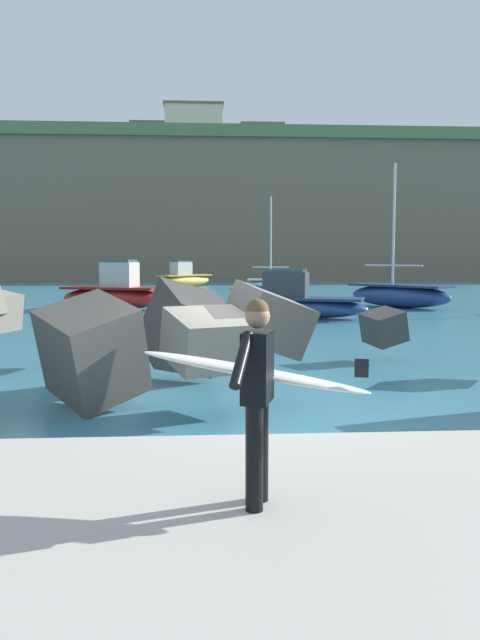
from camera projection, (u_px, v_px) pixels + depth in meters
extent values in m
plane|color=teal|center=(252.00, 417.00, 9.63)|extent=(400.00, 400.00, 0.00)
cube|color=#B2ADA3|center=(291.00, 516.00, 5.65)|extent=(48.00, 4.40, 0.24)
cube|color=#3D3A38|center=(186.00, 328.00, 12.15)|extent=(1.97, 1.87, 1.92)
cube|color=#4C4944|center=(58.00, 329.00, 13.84)|extent=(0.87, 0.80, 0.89)
cube|color=#4C4944|center=(268.00, 320.00, 9.93)|extent=(1.55, 1.28, 1.24)
cube|color=#3D3A38|center=(384.00, 327.00, 14.71)|extent=(1.08, 1.11, 0.92)
cube|color=slate|center=(210.00, 340.00, 9.27)|extent=(1.48, 1.50, 0.94)
cube|color=#4C4944|center=(92.00, 351.00, 9.98)|extent=(1.84, 2.09, 1.86)
cylinder|color=black|center=(254.00, 458.00, 5.42)|extent=(0.15, 0.15, 0.90)
cylinder|color=black|center=(260.00, 450.00, 5.65)|extent=(0.15, 0.15, 0.90)
cube|color=black|center=(257.00, 367.00, 5.46)|extent=(0.32, 0.43, 0.60)
sphere|color=#A87A5B|center=(258.00, 316.00, 5.42)|extent=(0.21, 0.21, 0.21)
sphere|color=brown|center=(258.00, 310.00, 5.42)|extent=(0.19, 0.19, 0.19)
cylinder|color=black|center=(242.00, 360.00, 5.09)|extent=(0.24, 0.53, 0.41)
cylinder|color=black|center=(263.00, 367.00, 5.71)|extent=(0.09, 0.09, 0.56)
ellipsoid|color=white|center=(253.00, 372.00, 5.80)|extent=(2.11, 0.95, 0.37)
cube|color=black|center=(362.00, 368.00, 5.59)|extent=(0.12, 0.05, 0.16)
ellipsoid|color=navy|center=(399.00, 296.00, 30.67)|extent=(4.60, 5.21, 1.08)
cube|color=navy|center=(400.00, 286.00, 30.62)|extent=(4.23, 4.79, 0.10)
cylinder|color=silver|center=(394.00, 224.00, 30.64)|extent=(0.12, 0.12, 5.68)
cylinder|color=silver|center=(393.00, 265.00, 30.83)|extent=(2.07, 2.58, 0.08)
ellipsoid|color=navy|center=(296.00, 308.00, 25.27)|extent=(5.80, 3.44, 0.81)
cube|color=navy|center=(296.00, 299.00, 25.23)|extent=(5.34, 3.17, 0.10)
cube|color=#33383D|center=(286.00, 285.00, 25.29)|extent=(1.91, 1.52, 0.98)
cube|color=#334C5B|center=(286.00, 271.00, 25.24)|extent=(1.72, 1.37, 0.12)
ellipsoid|color=white|center=(275.00, 284.00, 48.68)|extent=(4.74, 2.52, 0.74)
cube|color=#ACACAC|center=(275.00, 280.00, 48.65)|extent=(4.36, 2.32, 0.10)
cylinder|color=silver|center=(271.00, 238.00, 48.36)|extent=(0.12, 0.12, 6.11)
cylinder|color=silver|center=(271.00, 267.00, 48.57)|extent=(2.73, 0.36, 0.08)
ellipsoid|color=#EAC64C|center=(185.00, 281.00, 52.44)|extent=(4.90, 4.96, 0.96)
cube|color=#AF9539|center=(185.00, 275.00, 52.40)|extent=(4.51, 4.56, 0.10)
cube|color=#B7B2A8|center=(181.00, 268.00, 52.04)|extent=(1.81, 1.82, 1.03)
cube|color=#334C5B|center=(181.00, 261.00, 51.99)|extent=(1.63, 1.64, 0.12)
ellipsoid|color=maroon|center=(113.00, 298.00, 29.52)|extent=(5.20, 3.35, 1.02)
cube|color=maroon|center=(113.00, 288.00, 29.48)|extent=(4.78, 3.08, 0.10)
cube|color=#B7B2A8|center=(120.00, 275.00, 29.32)|extent=(1.74, 1.53, 1.12)
cube|color=#334C5B|center=(119.00, 261.00, 29.26)|extent=(1.57, 1.38, 0.12)
sphere|color=yellow|center=(240.00, 302.00, 31.22)|extent=(0.44, 0.44, 0.44)
cube|color=#756651|center=(326.00, 221.00, 82.39)|extent=(99.53, 36.06, 14.01)
cube|color=#567547|center=(327.00, 160.00, 81.66)|extent=(101.52, 36.78, 1.20)
cube|color=beige|center=(194.00, 133.00, 83.44)|extent=(7.20, 5.05, 6.20)
cube|color=#66564C|center=(194.00, 107.00, 83.13)|extent=(7.56, 5.31, 0.30)
cube|color=beige|center=(260.00, 144.00, 84.39)|extent=(5.28, 5.96, 3.75)
cube|color=#66564C|center=(260.00, 128.00, 84.20)|extent=(5.55, 6.26, 0.30)
cube|color=beige|center=(161.00, 143.00, 85.43)|extent=(7.38, 4.17, 4.31)
cube|color=#66564C|center=(161.00, 125.00, 85.21)|extent=(7.75, 4.38, 0.30)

